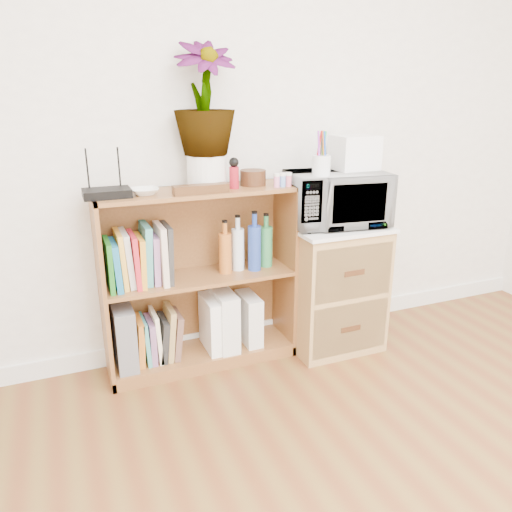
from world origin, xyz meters
TOP-DOWN VIEW (x-y plane):
  - skirting_board at (0.00, 2.24)m, footprint 4.00×0.02m
  - bookshelf at (-0.35, 2.10)m, footprint 1.00×0.30m
  - wicker_unit at (0.40, 2.02)m, footprint 0.50×0.45m
  - microwave at (0.40, 2.02)m, footprint 0.55×0.41m
  - pen_cup at (0.26, 1.95)m, footprint 0.09×0.09m
  - small_appliance at (0.53, 2.07)m, footprint 0.23×0.19m
  - router at (-0.78, 2.08)m, footprint 0.21×0.14m
  - white_bowl at (-0.61, 2.07)m, footprint 0.13×0.13m
  - plant_pot at (-0.29, 2.12)m, footprint 0.19×0.19m
  - potted_plant at (-0.29, 2.12)m, footprint 0.29×0.29m
  - trinket_box at (-0.35, 2.00)m, footprint 0.26×0.07m
  - kokeshi_doll at (-0.17, 2.06)m, footprint 0.05×0.05m
  - wooden_bowl at (-0.04, 2.11)m, footprint 0.13×0.13m
  - paint_jars at (0.08, 2.01)m, footprint 0.11×0.04m
  - file_box at (-0.76, 2.10)m, footprint 0.10×0.26m
  - magazine_holder_left at (-0.29, 2.09)m, footprint 0.09×0.24m
  - magazine_holder_mid at (-0.23, 2.09)m, footprint 0.10×0.26m
  - magazine_holder_right at (-0.08, 2.09)m, footprint 0.09×0.22m
  - cookbooks at (-0.65, 2.10)m, footprint 0.31×0.20m
  - liquor_bottles at (-0.01, 2.10)m, footprint 0.47×0.07m
  - lower_books at (-0.59, 2.10)m, footprint 0.24×0.19m

SIDE VIEW (x-z plane):
  - skirting_board at x=0.00m, z-range 0.00..0.10m
  - lower_books at x=-0.59m, z-range 0.05..0.33m
  - magazine_holder_right at x=-0.08m, z-range 0.07..0.35m
  - magazine_holder_left at x=-0.29m, z-range 0.07..0.37m
  - magazine_holder_mid at x=-0.23m, z-range 0.07..0.39m
  - file_box at x=-0.76m, z-range 0.07..0.40m
  - wicker_unit at x=0.40m, z-range 0.00..0.70m
  - bookshelf at x=-0.35m, z-range 0.00..0.95m
  - cookbooks at x=-0.65m, z-range 0.49..0.78m
  - liquor_bottles at x=-0.01m, z-range 0.49..0.80m
  - microwave at x=0.40m, z-range 0.72..1.00m
  - white_bowl at x=-0.61m, z-range 0.95..0.98m
  - router at x=-0.78m, z-range 0.95..0.99m
  - trinket_box at x=-0.35m, z-range 0.95..0.99m
  - paint_jars at x=0.08m, z-range 0.95..1.00m
  - wooden_bowl at x=-0.04m, z-range 0.95..1.03m
  - kokeshi_doll at x=-0.17m, z-range 0.95..1.06m
  - plant_pot at x=-0.29m, z-range 0.95..1.11m
  - pen_cup at x=0.26m, z-range 1.00..1.11m
  - small_appliance at x=0.53m, z-range 1.00..1.19m
  - potted_plant at x=-0.29m, z-range 1.11..1.64m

